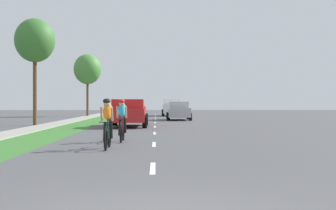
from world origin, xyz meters
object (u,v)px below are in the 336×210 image
Objects in this scene: sedan_silver at (179,111)px; cyclist_trailing at (122,120)px; street_tree_far at (87,69)px; cyclist_lead at (108,123)px; suv_white at (172,107)px; street_tree_near at (35,41)px; pickup_red at (129,113)px.

cyclist_trailing is at bearing -98.68° from sedan_silver.
street_tree_far is (-9.09, 10.10, 4.16)m from sedan_silver.
cyclist_trailing is 20.70m from sedan_silver.
suv_white is at bearing 84.68° from cyclist_lead.
street_tree_far is at bearing 88.68° from street_tree_near.
sedan_silver is 0.91× the size of suv_white.
cyclist_lead is 2.60m from cyclist_trailing.
cyclist_trailing reaches higher than sedan_silver.
pickup_red is at bearing -108.90° from sedan_silver.
suv_white reaches higher than sedan_silver.
sedan_silver is (3.38, 23.05, -0.04)m from cyclist_lead.
pickup_red is at bearing 92.09° from cyclist_trailing.
street_tree_near reaches higher than pickup_red.
street_tree_far is (-5.59, 20.31, 4.10)m from pickup_red.
cyclist_trailing is 0.40× the size of sedan_silver.
suv_white is 0.70× the size of street_tree_near.
street_tree_far reaches higher than sedan_silver.
suv_white is at bearing 81.26° from pickup_red.
cyclist_lead is at bearing -95.32° from suv_white.
cyclist_lead is 34.62m from suv_white.
cyclist_lead is 0.34× the size of pickup_red.
suv_white is at bearing 90.85° from sedan_silver.
suv_white is (3.33, 21.64, 0.12)m from pickup_red.
street_tree_far is (-8.92, -1.33, 3.98)m from suv_white.
street_tree_near is 1.03× the size of street_tree_far.
cyclist_trailing is at bearing 84.32° from cyclist_lead.
pickup_red is 21.90m from suv_white.
suv_white reaches higher than cyclist_trailing.
sedan_silver is at bearing 71.10° from pickup_red.
cyclist_lead is at bearing -80.23° from street_tree_far.
street_tree_far reaches higher than suv_white.
sedan_silver is (3.12, 20.46, -0.04)m from cyclist_trailing.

